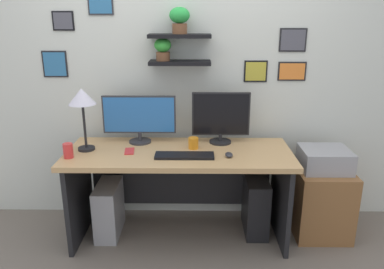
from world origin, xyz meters
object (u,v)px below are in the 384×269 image
at_px(printer, 325,159).
at_px(computer_tower_right, 255,205).
at_px(monitor_left, 139,117).
at_px(computer_tower_left, 109,209).
at_px(coffee_mug, 193,143).
at_px(desk, 180,173).
at_px(cell_phone, 129,151).
at_px(desk_lamp, 82,100).
at_px(computer_mouse, 229,155).
at_px(drawer_cabinet, 320,200).
at_px(water_cup, 68,151).
at_px(monitor_right, 221,117).
at_px(keyboard, 185,156).

xyz_separation_m(printer, computer_tower_right, (-0.54, -0.00, -0.41)).
distance_m(monitor_left, computer_tower_left, 0.81).
bearing_deg(coffee_mug, monitor_left, 160.88).
distance_m(monitor_left, printer, 1.54).
distance_m(desk, cell_phone, 0.44).
xyz_separation_m(monitor_left, desk_lamp, (-0.39, -0.19, 0.18)).
bearing_deg(desk_lamp, computer_mouse, -7.05).
bearing_deg(coffee_mug, desk, -176.29).
xyz_separation_m(drawer_cabinet, computer_tower_left, (-1.76, -0.05, -0.06)).
height_order(computer_mouse, cell_phone, computer_mouse).
xyz_separation_m(desk_lamp, coffee_mug, (0.84, 0.04, -0.35)).
bearing_deg(computer_mouse, desk, 155.98).
bearing_deg(computer_tower_right, computer_mouse, -141.30).
bearing_deg(computer_mouse, water_cup, -178.30).
xyz_separation_m(water_cup, drawer_cabinet, (1.98, 0.24, -0.52)).
distance_m(monitor_right, water_cup, 1.21).
xyz_separation_m(desk, drawer_cabinet, (1.17, 0.04, -0.26)).
relative_size(keyboard, computer_tower_right, 0.92).
height_order(drawer_cabinet, computer_tower_right, drawer_cabinet).
bearing_deg(water_cup, printer, 6.93).
distance_m(monitor_right, drawer_cabinet, 1.09).
bearing_deg(computer_tower_right, coffee_mug, -176.91).
distance_m(drawer_cabinet, printer, 0.37).
bearing_deg(monitor_left, desk, -25.83).
distance_m(desk, desk_lamp, 0.94).
relative_size(printer, computer_tower_left, 0.87).
xyz_separation_m(monitor_left, monitor_right, (0.66, -0.00, 0.00)).
bearing_deg(computer_tower_right, desk_lamp, -177.18).
bearing_deg(cell_phone, drawer_cabinet, -2.43).
bearing_deg(desk, cell_phone, -169.10).
distance_m(drawer_cabinet, computer_tower_right, 0.54).
relative_size(desk, cell_phone, 12.49).
bearing_deg(cell_phone, printer, -2.43).
distance_m(water_cup, computer_tower_left, 0.65).
height_order(monitor_left, coffee_mug, monitor_left).
distance_m(desk, water_cup, 0.88).
height_order(desk, cell_phone, cell_phone).
bearing_deg(monitor_right, desk_lamp, -169.70).
distance_m(computer_mouse, drawer_cabinet, 0.95).
height_order(monitor_left, monitor_right, monitor_right).
height_order(cell_phone, coffee_mug, coffee_mug).
xyz_separation_m(computer_mouse, computer_tower_right, (0.25, 0.20, -0.53)).
bearing_deg(desk_lamp, monitor_left, 25.98).
distance_m(coffee_mug, drawer_cabinet, 1.17).
relative_size(monitor_right, computer_tower_right, 0.98).
bearing_deg(water_cup, desk_lamp, 63.90).
xyz_separation_m(keyboard, desk_lamp, (-0.77, 0.15, 0.39)).
bearing_deg(desk, computer_tower_right, 3.20).
xyz_separation_m(desk, computer_tower_right, (0.63, 0.04, -0.31)).
relative_size(coffee_mug, computer_tower_left, 0.21).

